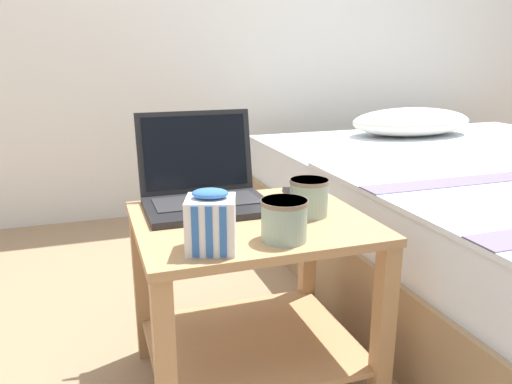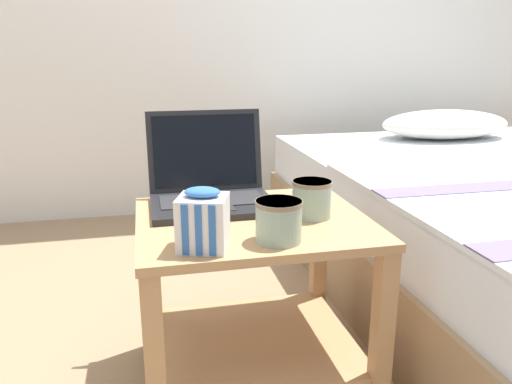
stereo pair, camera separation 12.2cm
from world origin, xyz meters
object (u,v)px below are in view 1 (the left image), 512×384
cell_phone (298,195)px  mug_front_left (309,195)px  mug_front_right (284,217)px  snack_bag (211,222)px  laptop (204,187)px

cell_phone → mug_front_left: bearing=-104.2°
mug_front_right → cell_phone: bearing=61.3°
mug_front_right → snack_bag: size_ratio=1.07×
cell_phone → snack_bag: bearing=-136.9°
laptop → mug_front_right: size_ratio=2.27×
mug_front_left → mug_front_right: bearing=-131.4°
mug_front_right → snack_bag: snack_bag is taller
laptop → mug_front_left: 0.29m
laptop → mug_front_left: bearing=-35.9°
snack_bag → mug_front_left: bearing=27.1°
mug_front_left → snack_bag: bearing=-152.9°
mug_front_left → laptop: bearing=144.1°
laptop → snack_bag: (-0.06, -0.33, 0.01)m
laptop → snack_bag: size_ratio=2.42×
mug_front_right → cell_phone: mug_front_right is taller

